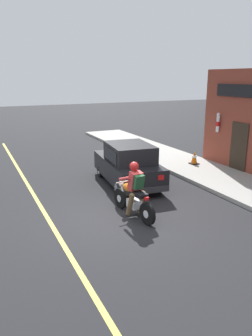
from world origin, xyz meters
TOP-DOWN VIEW (x-y plane):
  - ground_plane at (0.00, 0.00)m, footprint 80.00×80.00m
  - sidewalk_curb at (5.10, 3.00)m, footprint 2.60×22.00m
  - lane_stripe at (-1.80, 3.00)m, footprint 0.12×19.80m
  - motorcycle_with_rider at (0.48, -0.03)m, footprint 0.62×2.02m
  - car_hatchback at (1.60, 2.63)m, footprint 2.07×3.94m
  - traffic_cone at (5.33, 3.57)m, footprint 0.36×0.36m

SIDE VIEW (x-z plane):
  - ground_plane at x=0.00m, z-range 0.00..0.00m
  - lane_stripe at x=-1.80m, z-range 0.00..0.01m
  - sidewalk_curb at x=5.10m, z-range 0.00..0.14m
  - traffic_cone at x=5.33m, z-range 0.13..0.73m
  - motorcycle_with_rider at x=0.48m, z-range -0.13..1.49m
  - car_hatchback at x=1.60m, z-range -0.02..1.55m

